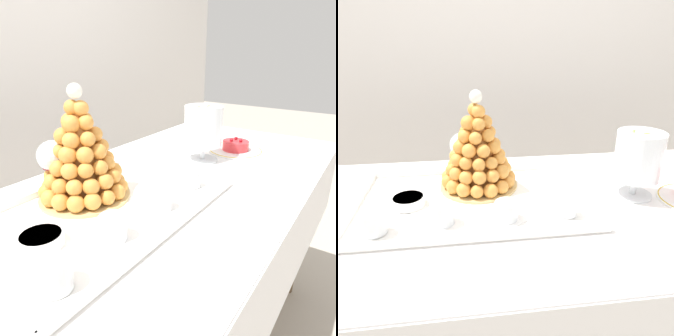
% 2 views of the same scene
% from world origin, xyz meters
% --- Properties ---
extents(buffet_table, '(1.73, 0.78, 0.80)m').
position_xyz_m(buffet_table, '(0.00, 0.00, 0.70)').
color(buffet_table, brown).
rests_on(buffet_table, ground_plane).
extents(serving_tray, '(0.68, 0.42, 0.02)m').
position_xyz_m(serving_tray, '(-0.16, 0.03, 0.81)').
color(serving_tray, white).
rests_on(serving_tray, buffet_table).
extents(croquembouche, '(0.25, 0.25, 0.31)m').
position_xyz_m(croquembouche, '(-0.15, 0.12, 0.93)').
color(croquembouche, tan).
rests_on(croquembouche, serving_tray).
extents(dessert_cup_left, '(0.06, 0.06, 0.06)m').
position_xyz_m(dessert_cup_left, '(-0.42, -0.11, 0.83)').
color(dessert_cup_left, silver).
rests_on(dessert_cup_left, serving_tray).
extents(dessert_cup_mid_left, '(0.06, 0.06, 0.06)m').
position_xyz_m(dessert_cup_mid_left, '(-0.25, -0.09, 0.83)').
color(dessert_cup_mid_left, silver).
rests_on(dessert_cup_mid_left, serving_tray).
extents(dessert_cup_centre, '(0.06, 0.06, 0.05)m').
position_xyz_m(dessert_cup_centre, '(-0.08, -0.09, 0.83)').
color(dessert_cup_centre, silver).
rests_on(dessert_cup_centre, serving_tray).
extents(dessert_cup_mid_right, '(0.05, 0.05, 0.05)m').
position_xyz_m(dessert_cup_mid_right, '(0.09, -0.09, 0.83)').
color(dessert_cup_mid_right, silver).
rests_on(dessert_cup_mid_right, serving_tray).
extents(creme_brulee_ramekin, '(0.09, 0.09, 0.03)m').
position_xyz_m(creme_brulee_ramekin, '(-0.35, 0.02, 0.82)').
color(creme_brulee_ramekin, white).
rests_on(creme_brulee_ramekin, serving_tray).
extents(macaron_goblet, '(0.14, 0.14, 0.21)m').
position_xyz_m(macaron_goblet, '(0.33, 0.01, 0.93)').
color(macaron_goblet, white).
rests_on(macaron_goblet, buffet_table).
extents(fruit_tart_plate, '(0.22, 0.22, 0.06)m').
position_xyz_m(fruit_tart_plate, '(0.50, -0.05, 0.81)').
color(fruit_tart_plate, white).
rests_on(fruit_tart_plate, buffet_table).
extents(wine_glass, '(0.08, 0.08, 0.17)m').
position_xyz_m(wine_glass, '(-0.19, 0.18, 0.93)').
color(wine_glass, silver).
rests_on(wine_glass, buffet_table).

